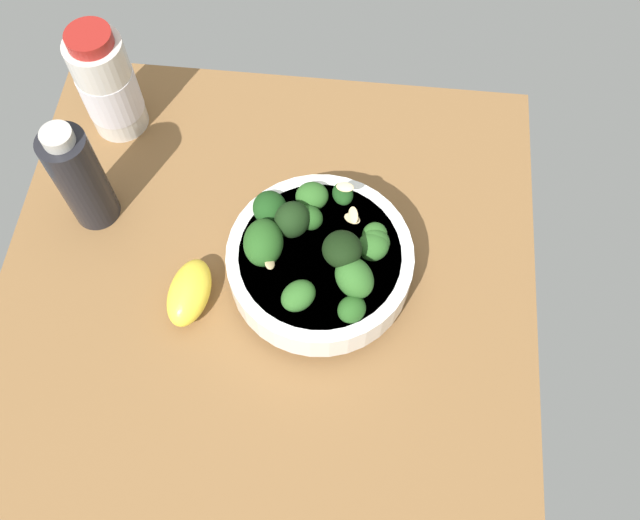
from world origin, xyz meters
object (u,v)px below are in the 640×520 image
object	(u,v)px
bottle_short	(108,85)
bottle_tall	(80,178)
lemon_wedge	(189,292)
bowl_of_broccoli	(319,259)

from	to	relation	value
bottle_short	bottle_tall	bearing A→B (deg)	-179.23
bottle_short	lemon_wedge	bearing A→B (deg)	-150.28
bottle_tall	bowl_of_broccoli	bearing A→B (deg)	-102.08
bowl_of_broccoli	bottle_tall	bearing A→B (deg)	77.92
lemon_wedge	bottle_short	world-z (taller)	bottle_short
bowl_of_broccoli	lemon_wedge	bearing A→B (deg)	107.85
bottle_tall	bottle_short	bearing A→B (deg)	0.77
lemon_wedge	bottle_tall	xyz separation A→B (cm)	(9.48, 12.30, 4.75)
lemon_wedge	bowl_of_broccoli	bearing A→B (deg)	-72.15
lemon_wedge	bottle_short	xyz separation A→B (cm)	(21.83, 12.46, 4.43)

